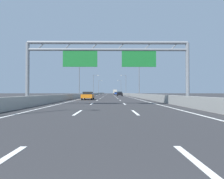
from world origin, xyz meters
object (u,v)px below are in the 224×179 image
streetlamp_right_distant (121,86)px  silver_car (116,93)px  sign_gantry (108,57)px  blue_car (116,93)px  orange_car (88,95)px  streetlamp_right_mid (138,76)px  box_truck (115,92)px  streetlamp_left_mid (80,76)px  streetlamp_right_far (125,84)px  streetlamp_left_distant (99,86)px  black_car (120,94)px  streetlamp_left_far (94,83)px

streetlamp_right_distant → silver_car: 10.03m
sign_gantry → blue_car: (3.47, 83.52, -4.05)m
silver_car → orange_car: bearing=-94.7°
streetlamp_right_mid → box_truck: size_ratio=1.22×
streetlamp_left_mid → box_truck: 85.21m
blue_car → silver_car: bearing=89.1°
streetlamp_left_mid → streetlamp_right_far: same height
streetlamp_right_far → streetlamp_right_mid: bearing=-90.0°
streetlamp_left_distant → orange_car: 98.27m
black_car → streetlamp_left_distant: bearing=99.7°
streetlamp_left_far → streetlamp_right_distant: size_ratio=1.00×
streetlamp_left_distant → streetlamp_right_distant: same height
streetlamp_left_distant → silver_car: streetlamp_left_distant is taller
orange_car → streetlamp_left_distant: bearing=92.2°
streetlamp_left_mid → black_car: 21.07m
sign_gantry → streetlamp_right_far: bearing=84.1°
streetlamp_right_distant → orange_car: bearing=-96.4°
streetlamp_left_distant → streetlamp_left_mid: bearing=-90.0°
silver_car → blue_car: bearing=-90.9°
box_truck → orange_car: bearing=-94.1°
sign_gantry → streetlamp_right_mid: 31.12m
sign_gantry → blue_car: bearing=87.6°
streetlamp_right_distant → orange_car: size_ratio=2.13×
blue_car → box_truck: (0.11, 31.10, 0.91)m
streetlamp_right_far → streetlamp_right_distant: bearing=90.0°
streetlamp_right_mid → streetlamp_left_distant: size_ratio=1.00×
streetlamp_left_mid → streetlamp_right_distant: bearing=79.7°
streetlamp_left_far → streetlamp_left_distant: bearing=90.0°
streetlamp_left_mid → streetlamp_right_mid: bearing=0.0°
streetlamp_left_mid → silver_car: (11.30, 74.02, -4.67)m
black_car → silver_car: (0.28, 56.67, -0.03)m
orange_car → sign_gantry: bearing=-75.6°
streetlamp_right_distant → blue_car: (-3.96, -28.82, -4.63)m
streetlamp_left_mid → streetlamp_left_distant: same height
streetlamp_left_far → orange_car: (3.85, -57.03, -4.68)m
streetlamp_right_distant → box_truck: size_ratio=1.22×
streetlamp_right_distant → streetlamp_left_far: bearing=-110.0°
streetlamp_right_mid → black_car: (-3.91, 17.35, -4.64)m
streetlamp_left_far → blue_car: 17.08m
black_car → silver_car: size_ratio=0.97×
streetlamp_left_far → box_truck: bearing=75.7°
sign_gantry → streetlamp_left_mid: streetlamp_left_mid is taller
orange_car → blue_car: bearing=84.1°
streetlamp_right_mid → streetlamp_left_distant: (-14.93, 82.12, 0.00)m
streetlamp_left_far → blue_car: (10.97, 12.24, -4.63)m
box_truck → streetlamp_right_distant: bearing=-30.6°
streetlamp_right_distant → blue_car: size_ratio=2.21×
black_car → orange_car: bearing=-102.2°
sign_gantry → streetlamp_right_mid: bearing=76.2°
streetlamp_left_mid → streetlamp_right_far: 43.69m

